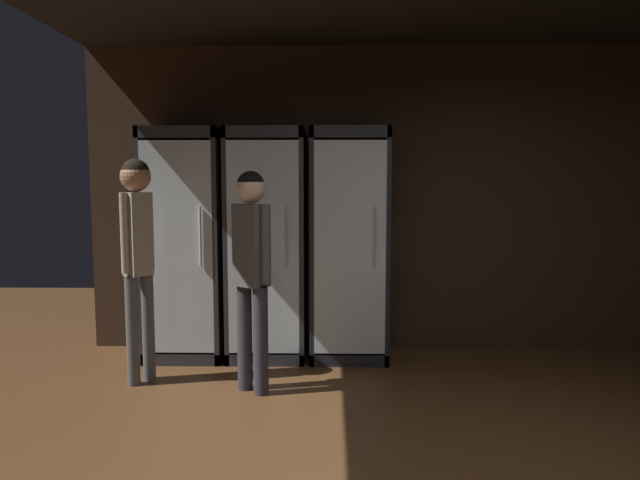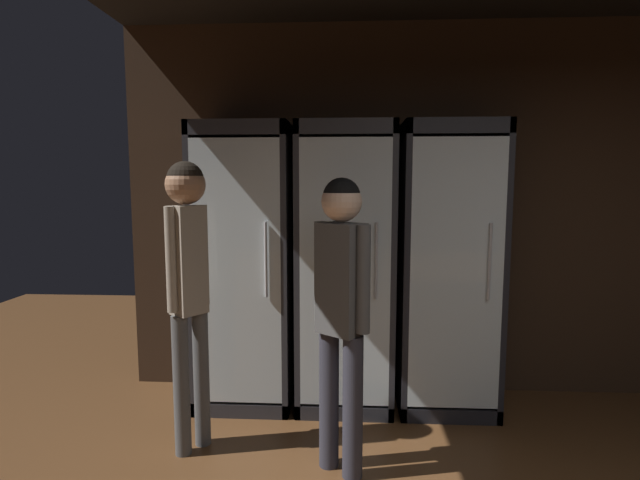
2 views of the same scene
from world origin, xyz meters
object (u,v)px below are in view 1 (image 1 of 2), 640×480
object	(u,v)px
shopper_far	(137,238)
cooler_left	(267,247)
cooler_center	(349,248)
cooler_far_left	(187,246)
shopper_near	(252,258)

from	to	relation	value
shopper_far	cooler_left	bearing A→B (deg)	37.77
cooler_center	shopper_far	xyz separation A→B (m)	(-1.64, -0.71, 0.15)
cooler_left	cooler_far_left	bearing A→B (deg)	-179.98
cooler_left	shopper_far	distance (m)	1.17
cooler_far_left	shopper_far	size ratio (longest dim) A/B	1.16
cooler_left	shopper_far	world-z (taller)	cooler_left
cooler_center	cooler_left	bearing A→B (deg)	-179.94
shopper_near	shopper_far	size ratio (longest dim) A/B	0.94
cooler_far_left	shopper_near	world-z (taller)	cooler_far_left
cooler_left	shopper_near	distance (m)	0.89
cooler_left	cooler_center	distance (m)	0.72
cooler_center	shopper_near	xyz separation A→B (m)	(-0.74, -0.89, 0.03)
cooler_far_left	shopper_far	xyz separation A→B (m)	(-0.19, -0.71, 0.14)
shopper_near	shopper_far	distance (m)	0.93
shopper_near	cooler_left	bearing A→B (deg)	88.92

